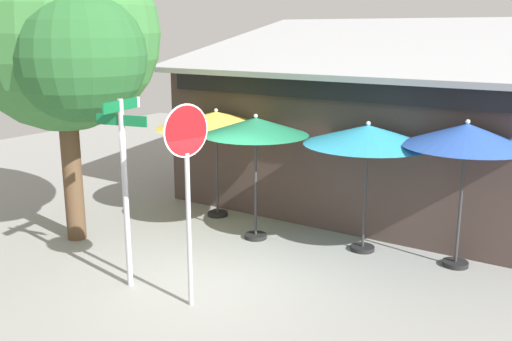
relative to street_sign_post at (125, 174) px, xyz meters
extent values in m
cube|color=gray|center=(0.83, 0.89, -1.88)|extent=(28.00, 28.00, 0.10)
cube|color=#473833|center=(1.48, 6.72, -0.21)|extent=(8.27, 5.32, 3.24)
cube|color=#B7BABF|center=(1.48, 6.57, 1.83)|extent=(8.77, 5.94, 1.23)
cube|color=black|center=(1.48, 4.01, 1.06)|extent=(7.67, 0.16, 0.44)
cylinder|color=#A8AAB2|center=(0.00, 0.00, -0.34)|extent=(0.09, 0.09, 2.98)
cube|color=#116B38|center=(0.00, 0.00, 1.05)|extent=(0.22, 0.86, 0.16)
cube|color=#116B38|center=(0.00, 0.00, 0.83)|extent=(0.86, 0.22, 0.16)
cube|color=white|center=(-0.10, 0.45, 1.05)|extent=(0.05, 0.07, 0.16)
cylinder|color=#A8AAB2|center=(1.25, 0.01, -0.68)|extent=(0.07, 0.07, 2.30)
cylinder|color=white|center=(1.25, 0.01, 0.79)|extent=(0.18, 0.74, 0.75)
cylinder|color=red|center=(1.25, 0.01, 0.79)|extent=(0.18, 0.69, 0.70)
cylinder|color=black|center=(-0.99, 3.59, -1.79)|extent=(0.44, 0.44, 0.08)
cylinder|color=#333335|center=(-0.99, 3.59, -0.83)|extent=(0.05, 0.05, 2.01)
cone|color=#EAD14C|center=(-0.99, 3.59, 0.30)|extent=(2.57, 2.57, 0.34)
sphere|color=silver|center=(-0.99, 3.59, 0.50)|extent=(0.08, 0.08, 0.08)
cylinder|color=black|center=(0.49, 2.88, -1.79)|extent=(0.44, 0.44, 0.08)
cylinder|color=#333335|center=(0.49, 2.88, -0.78)|extent=(0.05, 0.05, 2.11)
cone|color=#1E724C|center=(0.49, 2.88, 0.39)|extent=(2.01, 2.01, 0.33)
sphere|color=silver|center=(0.49, 2.88, 0.58)|extent=(0.08, 0.08, 0.08)
cylinder|color=black|center=(2.50, 3.44, -1.79)|extent=(0.44, 0.44, 0.08)
cylinder|color=#333335|center=(2.50, 3.44, -0.80)|extent=(0.05, 0.05, 2.05)
cone|color=#2D99BC|center=(2.50, 3.44, 0.34)|extent=(2.28, 2.28, 0.34)
sphere|color=silver|center=(2.50, 3.44, 0.55)|extent=(0.08, 0.08, 0.08)
cylinder|color=black|center=(4.13, 3.66, -1.79)|extent=(0.44, 0.44, 0.08)
cylinder|color=#333335|center=(4.13, 3.66, -0.75)|extent=(0.05, 0.05, 2.16)
cone|color=#2D56B7|center=(4.13, 3.66, 0.47)|extent=(2.10, 2.10, 0.38)
sphere|color=silver|center=(4.13, 3.66, 0.69)|extent=(0.08, 0.08, 0.08)
cylinder|color=brown|center=(-2.43, 0.94, -0.54)|extent=(0.36, 0.36, 2.59)
sphere|color=#387538|center=(-2.43, 0.94, 2.09)|extent=(3.55, 3.55, 3.55)
sphere|color=#28602D|center=(-1.45, 0.50, 1.73)|extent=(2.24, 2.24, 2.24)
camera|label=1|loc=(6.38, -5.96, 2.14)|focal=40.30mm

